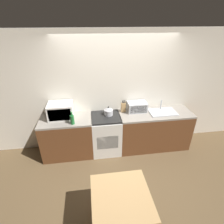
% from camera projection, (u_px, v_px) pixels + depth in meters
% --- Properties ---
extents(ground_plane, '(16.00, 16.00, 0.00)m').
position_uv_depth(ground_plane, '(124.00, 174.00, 3.49)').
color(ground_plane, brown).
extents(wall_back, '(10.00, 0.06, 2.60)m').
position_uv_depth(wall_back, '(116.00, 92.00, 3.87)').
color(wall_back, silver).
rests_on(wall_back, ground_plane).
extents(counter_left_run, '(1.07, 0.62, 0.90)m').
position_uv_depth(counter_left_run, '(68.00, 137.00, 3.84)').
color(counter_left_run, brown).
rests_on(counter_left_run, ground_plane).
extents(counter_right_run, '(1.61, 0.62, 0.90)m').
position_uv_depth(counter_right_run, '(154.00, 130.00, 4.08)').
color(counter_right_run, brown).
rests_on(counter_right_run, ground_plane).
extents(stove_range, '(0.63, 0.62, 0.90)m').
position_uv_depth(stove_range, '(106.00, 134.00, 3.94)').
color(stove_range, silver).
rests_on(stove_range, ground_plane).
extents(kettle, '(0.19, 0.19, 0.20)m').
position_uv_depth(kettle, '(109.00, 111.00, 3.75)').
color(kettle, '#B7B7BC').
rests_on(kettle, stove_range).
extents(microwave, '(0.50, 0.39, 0.32)m').
position_uv_depth(microwave, '(61.00, 111.00, 3.62)').
color(microwave, silver).
rests_on(microwave, counter_left_run).
extents(bottle, '(0.08, 0.08, 0.27)m').
position_uv_depth(bottle, '(72.00, 119.00, 3.42)').
color(bottle, '#1E662D').
rests_on(bottle, counter_left_run).
extents(knife_block, '(0.10, 0.07, 0.28)m').
position_uv_depth(knife_block, '(123.00, 107.00, 3.86)').
color(knife_block, tan).
rests_on(knife_block, counter_right_run).
extents(toaster_oven, '(0.42, 0.29, 0.21)m').
position_uv_depth(toaster_oven, '(137.00, 107.00, 3.89)').
color(toaster_oven, silver).
rests_on(toaster_oven, counter_right_run).
extents(sink_basin, '(0.59, 0.38, 0.24)m').
position_uv_depth(sink_basin, '(163.00, 112.00, 3.88)').
color(sink_basin, silver).
rests_on(sink_basin, counter_right_run).
extents(dining_table, '(0.77, 0.79, 0.73)m').
position_uv_depth(dining_table, '(121.00, 201.00, 2.31)').
color(dining_table, tan).
rests_on(dining_table, ground_plane).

